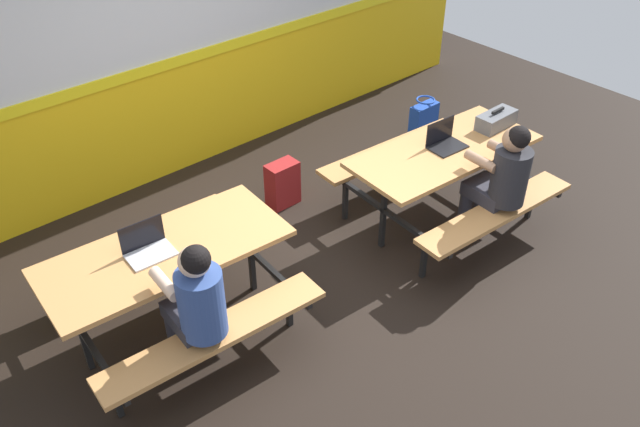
% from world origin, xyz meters
% --- Properties ---
extents(ground_plane, '(10.00, 10.00, 0.02)m').
position_xyz_m(ground_plane, '(0.00, 0.00, -0.01)').
color(ground_plane, black).
extents(accent_backdrop, '(8.00, 0.14, 2.60)m').
position_xyz_m(accent_backdrop, '(0.00, 2.20, 1.25)').
color(accent_backdrop, yellow).
rests_on(accent_backdrop, ground).
extents(picnic_table_left, '(1.77, 1.66, 0.74)m').
position_xyz_m(picnic_table_left, '(-1.27, 0.24, 0.57)').
color(picnic_table_left, tan).
rests_on(picnic_table_left, ground).
extents(picnic_table_right, '(1.77, 1.66, 0.74)m').
position_xyz_m(picnic_table_right, '(1.27, -0.15, 0.57)').
color(picnic_table_right, tan).
rests_on(picnic_table_right, ground).
extents(student_nearer, '(0.38, 0.53, 1.21)m').
position_xyz_m(student_nearer, '(-1.36, -0.31, 0.71)').
color(student_nearer, '#2D2D38').
rests_on(student_nearer, ground).
extents(student_further, '(0.38, 0.53, 1.21)m').
position_xyz_m(student_further, '(1.31, -0.71, 0.71)').
color(student_further, '#2D2D38').
rests_on(student_further, ground).
extents(laptop_silver, '(0.33, 0.24, 0.22)m').
position_xyz_m(laptop_silver, '(-1.36, 0.28, 0.79)').
color(laptop_silver, silver).
rests_on(laptop_silver, picnic_table_left).
extents(laptop_dark, '(0.33, 0.24, 0.22)m').
position_xyz_m(laptop_dark, '(1.30, -0.12, 0.79)').
color(laptop_dark, black).
rests_on(laptop_dark, picnic_table_right).
extents(toolbox_grey, '(0.40, 0.18, 0.18)m').
position_xyz_m(toolbox_grey, '(1.91, -0.20, 0.81)').
color(toolbox_grey, '#595B60').
rests_on(toolbox_grey, picnic_table_right).
extents(backpack_dark, '(0.30, 0.22, 0.44)m').
position_xyz_m(backpack_dark, '(0.34, 0.97, 0.22)').
color(backpack_dark, maroon).
rests_on(backpack_dark, ground).
extents(tote_bag_bright, '(0.34, 0.21, 0.43)m').
position_xyz_m(tote_bag_bright, '(2.36, 0.99, 0.19)').
color(tote_bag_bright, '#1E47B2').
rests_on(tote_bag_bright, ground).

